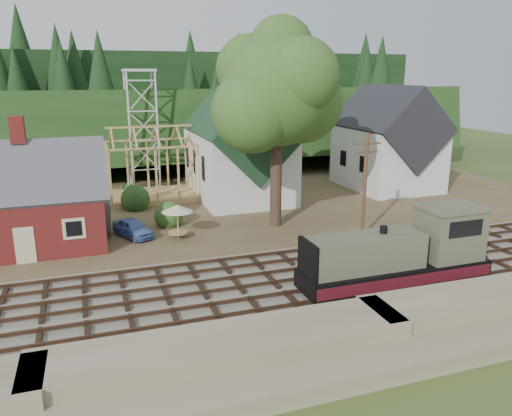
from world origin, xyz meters
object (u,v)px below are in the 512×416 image
object	(u,v)px
car_green	(5,228)
patio_set	(177,210)
locomotive	(402,255)
car_blue	(133,228)
car_red	(414,183)

from	to	relation	value
car_green	patio_set	world-z (taller)	patio_set
locomotive	patio_set	size ratio (longest dim) A/B	4.37
car_blue	patio_set	xyz separation A→B (m)	(3.08, -1.48, 1.50)
car_blue	patio_set	size ratio (longest dim) A/B	1.54
locomotive	car_green	size ratio (longest dim) A/B	3.16
car_red	car_blue	bearing A→B (deg)	133.46
locomotive	car_blue	world-z (taller)	locomotive
locomotive	car_green	world-z (taller)	locomotive
locomotive	car_red	world-z (taller)	locomotive
car_red	patio_set	xyz separation A→B (m)	(-26.45, -8.19, 1.60)
locomotive	car_blue	distance (m)	19.42
car_blue	car_green	distance (m)	9.61
car_blue	car_red	xyz separation A→B (m)	(29.53, 6.70, -0.11)
locomotive	car_red	size ratio (longest dim) A/B	2.74
car_green	patio_set	bearing A→B (deg)	-119.76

